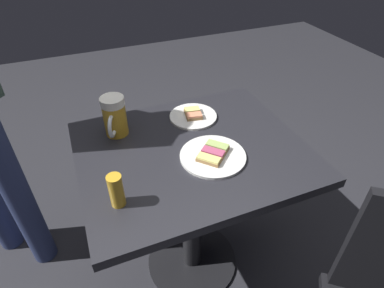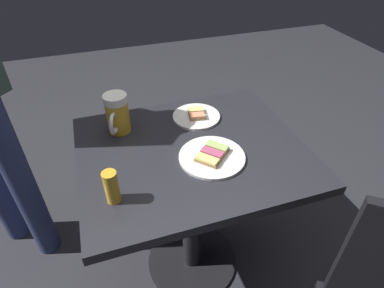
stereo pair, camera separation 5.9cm
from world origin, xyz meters
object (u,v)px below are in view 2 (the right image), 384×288
object	(u,v)px
plate_near	(212,156)
beer_glass_small	(112,187)
beer_mug	(117,114)
plate_far	(196,116)

from	to	relation	value
plate_near	beer_glass_small	size ratio (longest dim) A/B	2.11
beer_mug	beer_glass_small	size ratio (longest dim) A/B	1.41
plate_near	beer_mug	xyz separation A→B (m)	(0.29, -0.27, 0.07)
beer_mug	plate_far	bearing A→B (deg)	179.33
plate_far	beer_glass_small	world-z (taller)	beer_glass_small
plate_near	beer_mug	distance (m)	0.40
plate_near	plate_far	size ratio (longest dim) A/B	1.19
plate_far	beer_glass_small	xyz separation A→B (m)	(0.39, 0.35, 0.05)
beer_mug	plate_near	bearing A→B (deg)	136.80
plate_near	plate_far	world-z (taller)	same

